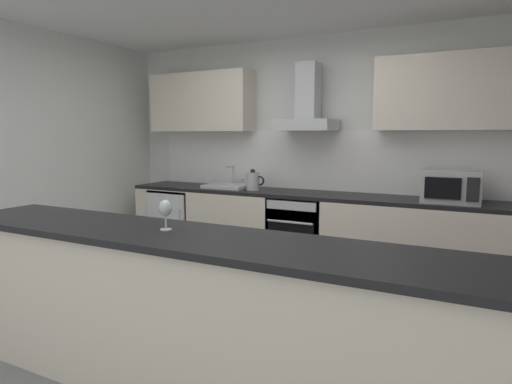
% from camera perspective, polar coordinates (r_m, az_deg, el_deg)
% --- Properties ---
extents(ground, '(5.76, 4.95, 0.02)m').
position_cam_1_polar(ground, '(3.60, -4.40, -17.72)').
color(ground, gray).
extents(wall_back, '(5.76, 0.12, 2.60)m').
position_cam_1_polar(wall_back, '(5.11, 7.62, 4.88)').
color(wall_back, silver).
rests_on(wall_back, ground).
extents(wall_left, '(0.12, 4.95, 2.60)m').
position_cam_1_polar(wall_left, '(5.01, -29.08, 3.97)').
color(wall_left, silver).
rests_on(wall_left, ground).
extents(backsplash_tile, '(4.05, 0.02, 0.66)m').
position_cam_1_polar(backsplash_tile, '(5.04, 7.33, 4.05)').
color(backsplash_tile, white).
extents(counter_back, '(4.19, 0.60, 0.90)m').
position_cam_1_polar(counter_back, '(4.86, 5.93, -5.33)').
color(counter_back, beige).
rests_on(counter_back, ground).
extents(counter_island, '(3.42, 0.64, 0.96)m').
position_cam_1_polar(counter_island, '(2.67, -9.23, -15.38)').
color(counter_island, beige).
rests_on(counter_island, ground).
extents(upper_cabinets, '(4.13, 0.32, 0.70)m').
position_cam_1_polar(upper_cabinets, '(4.90, 6.81, 11.93)').
color(upper_cabinets, beige).
extents(oven, '(0.60, 0.62, 0.80)m').
position_cam_1_polar(oven, '(4.84, 5.76, -5.27)').
color(oven, slate).
rests_on(oven, ground).
extents(refrigerator, '(0.58, 0.60, 0.85)m').
position_cam_1_polar(refrigerator, '(5.63, -9.74, -3.92)').
color(refrigerator, white).
rests_on(refrigerator, ground).
extents(microwave, '(0.50, 0.38, 0.30)m').
position_cam_1_polar(microwave, '(4.40, 23.89, 0.66)').
color(microwave, '#B7BABC').
rests_on(microwave, counter_back).
extents(sink, '(0.50, 0.40, 0.26)m').
position_cam_1_polar(sink, '(5.17, -3.61, 0.83)').
color(sink, silver).
rests_on(sink, counter_back).
extents(kettle, '(0.29, 0.15, 0.24)m').
position_cam_1_polar(kettle, '(4.96, -0.41, 1.45)').
color(kettle, '#B7BABC').
rests_on(kettle, counter_back).
extents(range_hood, '(0.62, 0.45, 0.72)m').
position_cam_1_polar(range_hood, '(4.85, 6.54, 10.52)').
color(range_hood, '#B7BABC').
extents(wine_glass, '(0.08, 0.08, 0.18)m').
position_cam_1_polar(wine_glass, '(2.61, -11.59, -2.19)').
color(wine_glass, silver).
rests_on(wine_glass, counter_island).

